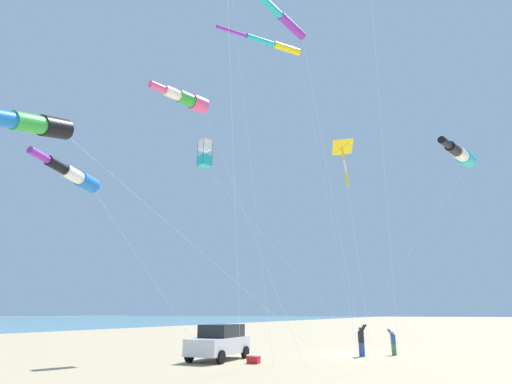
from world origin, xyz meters
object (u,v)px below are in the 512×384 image
Objects in this scene: parked_car at (220,342)px; kite_windsock_long_streamer_left at (74,175)px; kite_windsock_white_trailing at (187,99)px; kite_windsock_striped_overhead at (271,6)px; person_child_green_jacket at (393,341)px; kite_windsock_black_fish_shape at (460,154)px; kite_windsock_teal_far_right at (19,121)px; cooler_box at (254,359)px; kite_box_blue_topmost at (205,153)px; person_adult_flyer at (361,339)px; kite_windsock_rainbow_low_near at (273,44)px; kite_delta_yellow_midlevel at (341,148)px.

parked_car is 0.41× the size of kite_windsock_long_streamer_left.
kite_windsock_striped_overhead is at bearing -8.56° from kite_windsock_white_trailing.
kite_windsock_long_streamer_left reaches higher than person_child_green_jacket.
kite_windsock_black_fish_shape reaches higher than person_child_green_jacket.
kite_windsock_teal_far_right is (-2.95, -6.15, -3.34)m from kite_windsock_white_trailing.
cooler_box is at bearing -14.79° from parked_car.
kite_box_blue_topmost is (-15.48, 1.02, 3.08)m from kite_windsock_black_fish_shape.
person_adult_flyer is 15.51m from kite_box_blue_topmost.
kite_windsock_black_fish_shape is 0.75× the size of kite_box_blue_topmost.
kite_windsock_long_streamer_left is 8.82m from kite_windsock_teal_far_right.
person_adult_flyer is 19.07m from kite_windsock_rainbow_low_near.
parked_car is 0.22× the size of kite_windsock_rainbow_low_near.
kite_windsock_striped_overhead is at bearing -7.05° from kite_windsock_long_streamer_left.
kite_windsock_striped_overhead reaches higher than kite_box_blue_topmost.
kite_delta_yellow_midlevel reaches higher than kite_windsock_black_fish_shape.
kite_delta_yellow_midlevel reaches higher than person_adult_flyer.
cooler_box is 11.77m from kite_delta_yellow_midlevel.
kite_windsock_rainbow_low_near is at bearing 167.42° from kite_delta_yellow_midlevel.
person_adult_flyer is at bearing 64.08° from kite_windsock_teal_far_right.
cooler_box is at bearing -144.68° from kite_windsock_rainbow_low_near.
parked_car is 10.72m from person_child_green_jacket.
kite_box_blue_topmost is (-9.07, -3.68, 12.03)m from person_adult_flyer.
kite_windsock_long_streamer_left is at bearing -163.63° from kite_delta_yellow_midlevel.
kite_box_blue_topmost reaches higher than parked_car.
person_child_green_jacket is 21.43m from kite_windsock_long_streamer_left.
kite_windsock_black_fish_shape is 0.56× the size of kite_windsock_teal_far_right.
cooler_box is 13.82m from kite_box_blue_topmost.
parked_car is 0.23× the size of kite_windsock_teal_far_right.
kite_windsock_rainbow_low_near reaches higher than kite_windsock_white_trailing.
kite_windsock_striped_overhead reaches higher than cooler_box.
kite_windsock_black_fish_shape is at bearing 28.50° from kite_windsock_white_trailing.
kite_windsock_striped_overhead is (2.69, -6.81, -3.39)m from kite_windsock_rainbow_low_near.
kite_windsock_rainbow_low_near is 1.08× the size of kite_windsock_striped_overhead.
parked_car is at bearing 132.12° from kite_windsock_striped_overhead.
person_adult_flyer is 18.90m from kite_windsock_striped_overhead.
kite_windsock_teal_far_right is (-14.81, -12.59, -0.75)m from kite_windsock_black_fish_shape.
kite_windsock_white_trailing is 8.61m from kite_windsock_long_streamer_left.
parked_car is at bearing 173.67° from kite_delta_yellow_midlevel.
person_child_green_jacket is at bearing 39.39° from parked_car.
kite_windsock_long_streamer_left is at bearing -142.00° from person_child_green_jacket.
kite_box_blue_topmost is at bearing 55.17° from kite_windsock_long_streamer_left.
kite_windsock_striped_overhead is at bearing -99.32° from person_child_green_jacket.
person_adult_flyer is at bearing 36.92° from kite_windsock_long_streamer_left.
person_adult_flyer is 0.10× the size of kite_windsock_striped_overhead.
person_child_green_jacket is 0.12× the size of kite_windsock_white_trailing.
kite_windsock_striped_overhead reaches higher than parked_car.
kite_windsock_long_streamer_left reaches higher than parked_car.
person_adult_flyer is 0.17× the size of kite_windsock_long_streamer_left.
kite_windsock_teal_far_right is at bearing -109.47° from cooler_box.
kite_windsock_long_streamer_left is 14.67m from kite_windsock_rainbow_low_near.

